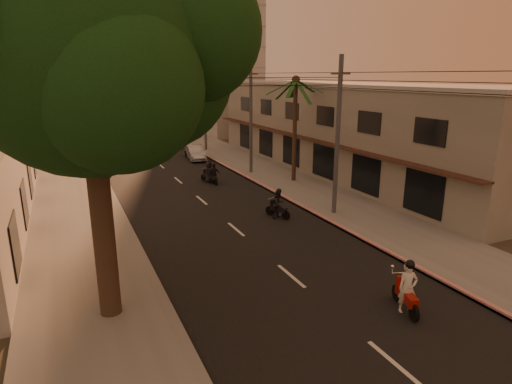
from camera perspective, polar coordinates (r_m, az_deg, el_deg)
ground at (r=16.29m, az=8.23°, el=-13.92°), size 160.00×160.00×0.00m
road at (r=33.75m, az=-10.34°, el=1.53°), size 10.00×140.00×0.02m
sidewalk_right at (r=36.23m, az=1.21°, el=2.81°), size 5.00×140.00×0.12m
sidewalk_left at (r=32.80m, az=-23.11°, el=0.22°), size 5.00×140.00×0.12m
curb_stripe at (r=30.83m, az=1.23°, el=0.64°), size 0.20×60.00×0.20m
shophouse_row at (r=37.24m, az=11.70°, el=8.44°), size 8.80×34.20×7.30m
distant_tower at (r=72.19m, az=-5.48°, el=20.10°), size 12.10×12.10×28.00m
broadleaf_tree at (r=14.06m, az=-20.16°, el=16.72°), size 9.60×8.70×12.10m
palm_tree at (r=32.07m, az=5.32°, el=13.90°), size 5.00×5.00×8.20m
utility_poles at (r=34.85m, az=-0.70°, el=13.06°), size 1.20×48.26×9.00m
filler_right at (r=61.11m, az=-3.55°, el=10.69°), size 8.00×14.00×6.00m
filler_left_far at (r=64.28m, az=-30.40°, el=9.33°), size 8.00×14.00×7.00m
scooter_red at (r=15.85m, az=19.52°, el=-12.06°), size 1.02×1.90×1.94m
scooter_mid_a at (r=24.39m, az=3.03°, el=-1.66°), size 1.24×1.68×1.74m
scooter_mid_b at (r=32.18m, az=-5.63°, el=2.33°), size 0.92×1.63×1.60m
scooter_far_a at (r=32.64m, az=-6.30°, el=2.62°), size 1.14×1.68×1.73m
scooter_far_b at (r=43.67m, az=-9.27°, el=5.74°), size 1.47×1.65×1.71m
parked_car at (r=41.80m, az=-8.05°, el=5.23°), size 2.49×4.56×1.39m
scooter_far_c at (r=49.50m, az=-15.21°, el=6.56°), size 1.15×1.79×1.82m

